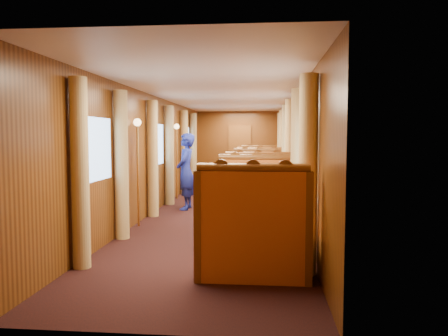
# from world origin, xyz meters

# --- Properties ---
(floor) EXTENTS (3.00, 12.00, 0.01)m
(floor) POSITION_xyz_m (0.00, 0.00, 0.00)
(floor) COLOR black
(floor) RESTS_ON ground
(ceiling) EXTENTS (3.00, 12.00, 0.01)m
(ceiling) POSITION_xyz_m (0.00, 0.00, 2.50)
(ceiling) COLOR silver
(ceiling) RESTS_ON wall_left
(wall_far) EXTENTS (3.00, 0.01, 2.50)m
(wall_far) POSITION_xyz_m (0.00, 6.00, 1.25)
(wall_far) COLOR brown
(wall_far) RESTS_ON floor
(wall_near) EXTENTS (3.00, 0.01, 2.50)m
(wall_near) POSITION_xyz_m (0.00, -6.00, 1.25)
(wall_near) COLOR brown
(wall_near) RESTS_ON floor
(wall_left) EXTENTS (0.01, 12.00, 2.50)m
(wall_left) POSITION_xyz_m (-1.50, 0.00, 1.25)
(wall_left) COLOR brown
(wall_left) RESTS_ON floor
(wall_right) EXTENTS (0.01, 12.00, 2.50)m
(wall_right) POSITION_xyz_m (1.50, 0.00, 1.25)
(wall_right) COLOR brown
(wall_right) RESTS_ON floor
(doorway_far) EXTENTS (0.80, 0.04, 2.00)m
(doorway_far) POSITION_xyz_m (0.00, 5.97, 1.00)
(doorway_far) COLOR brown
(doorway_far) RESTS_ON floor
(table_near) EXTENTS (1.05, 0.72, 0.75)m
(table_near) POSITION_xyz_m (0.75, -3.50, 0.38)
(table_near) COLOR white
(table_near) RESTS_ON floor
(banquette_near_fwd) EXTENTS (1.30, 0.55, 1.34)m
(banquette_near_fwd) POSITION_xyz_m (0.75, -4.51, 0.42)
(banquette_near_fwd) COLOR #AD3813
(banquette_near_fwd) RESTS_ON floor
(banquette_near_aft) EXTENTS (1.30, 0.55, 1.34)m
(banquette_near_aft) POSITION_xyz_m (0.75, -2.49, 0.42)
(banquette_near_aft) COLOR #AD3813
(banquette_near_aft) RESTS_ON floor
(table_mid) EXTENTS (1.05, 0.72, 0.75)m
(table_mid) POSITION_xyz_m (0.75, 0.00, 0.38)
(table_mid) COLOR white
(table_mid) RESTS_ON floor
(banquette_mid_fwd) EXTENTS (1.30, 0.55, 1.34)m
(banquette_mid_fwd) POSITION_xyz_m (0.75, -1.01, 0.42)
(banquette_mid_fwd) COLOR #AD3813
(banquette_mid_fwd) RESTS_ON floor
(banquette_mid_aft) EXTENTS (1.30, 0.55, 1.34)m
(banquette_mid_aft) POSITION_xyz_m (0.75, 1.01, 0.42)
(banquette_mid_aft) COLOR #AD3813
(banquette_mid_aft) RESTS_ON floor
(table_far) EXTENTS (1.05, 0.72, 0.75)m
(table_far) POSITION_xyz_m (0.75, 3.50, 0.38)
(table_far) COLOR white
(table_far) RESTS_ON floor
(banquette_far_fwd) EXTENTS (1.30, 0.55, 1.34)m
(banquette_far_fwd) POSITION_xyz_m (0.75, 2.49, 0.42)
(banquette_far_fwd) COLOR #AD3813
(banquette_far_fwd) RESTS_ON floor
(banquette_far_aft) EXTENTS (1.30, 0.55, 1.34)m
(banquette_far_aft) POSITION_xyz_m (0.75, 4.51, 0.42)
(banquette_far_aft) COLOR #AD3813
(banquette_far_aft) RESTS_ON floor
(tea_tray) EXTENTS (0.37, 0.30, 0.01)m
(tea_tray) POSITION_xyz_m (0.61, -3.55, 0.76)
(tea_tray) COLOR silver
(tea_tray) RESTS_ON table_near
(teapot_left) EXTENTS (0.17, 0.13, 0.13)m
(teapot_left) POSITION_xyz_m (0.57, -3.57, 0.82)
(teapot_left) COLOR silver
(teapot_left) RESTS_ON tea_tray
(teapot_right) EXTENTS (0.16, 0.14, 0.11)m
(teapot_right) POSITION_xyz_m (0.74, -3.61, 0.81)
(teapot_right) COLOR silver
(teapot_right) RESTS_ON tea_tray
(teapot_back) EXTENTS (0.19, 0.16, 0.13)m
(teapot_back) POSITION_xyz_m (0.65, -3.44, 0.81)
(teapot_back) COLOR silver
(teapot_back) RESTS_ON tea_tray
(fruit_plate) EXTENTS (0.22, 0.22, 0.05)m
(fruit_plate) POSITION_xyz_m (1.06, -3.65, 0.77)
(fruit_plate) COLOR white
(fruit_plate) RESTS_ON table_near
(cup_inboard) EXTENTS (0.08, 0.08, 0.26)m
(cup_inboard) POSITION_xyz_m (0.35, -3.41, 0.86)
(cup_inboard) COLOR white
(cup_inboard) RESTS_ON table_near
(cup_outboard) EXTENTS (0.08, 0.08, 0.26)m
(cup_outboard) POSITION_xyz_m (0.45, -3.30, 0.86)
(cup_outboard) COLOR white
(cup_outboard) RESTS_ON table_near
(rose_vase_mid) EXTENTS (0.06, 0.06, 0.36)m
(rose_vase_mid) POSITION_xyz_m (0.75, -0.01, 0.93)
(rose_vase_mid) COLOR silver
(rose_vase_mid) RESTS_ON table_mid
(rose_vase_far) EXTENTS (0.06, 0.06, 0.36)m
(rose_vase_far) POSITION_xyz_m (0.76, 3.52, 0.93)
(rose_vase_far) COLOR silver
(rose_vase_far) RESTS_ON table_far
(window_left_near) EXTENTS (0.01, 1.20, 0.90)m
(window_left_near) POSITION_xyz_m (-1.49, -3.50, 1.45)
(window_left_near) COLOR #83ADE1
(window_left_near) RESTS_ON wall_left
(curtain_left_near_a) EXTENTS (0.22, 0.22, 2.35)m
(curtain_left_near_a) POSITION_xyz_m (-1.38, -4.28, 1.18)
(curtain_left_near_a) COLOR tan
(curtain_left_near_a) RESTS_ON floor
(curtain_left_near_b) EXTENTS (0.22, 0.22, 2.35)m
(curtain_left_near_b) POSITION_xyz_m (-1.38, -2.72, 1.18)
(curtain_left_near_b) COLOR tan
(curtain_left_near_b) RESTS_ON floor
(window_right_near) EXTENTS (0.01, 1.20, 0.90)m
(window_right_near) POSITION_xyz_m (1.49, -3.50, 1.45)
(window_right_near) COLOR #83ADE1
(window_right_near) RESTS_ON wall_right
(curtain_right_near_a) EXTENTS (0.22, 0.22, 2.35)m
(curtain_right_near_a) POSITION_xyz_m (1.38, -4.28, 1.18)
(curtain_right_near_a) COLOR tan
(curtain_right_near_a) RESTS_ON floor
(curtain_right_near_b) EXTENTS (0.22, 0.22, 2.35)m
(curtain_right_near_b) POSITION_xyz_m (1.38, -2.72, 1.18)
(curtain_right_near_b) COLOR tan
(curtain_right_near_b) RESTS_ON floor
(window_left_mid) EXTENTS (0.01, 1.20, 0.90)m
(window_left_mid) POSITION_xyz_m (-1.49, 0.00, 1.45)
(window_left_mid) COLOR #83ADE1
(window_left_mid) RESTS_ON wall_left
(curtain_left_mid_a) EXTENTS (0.22, 0.22, 2.35)m
(curtain_left_mid_a) POSITION_xyz_m (-1.38, -0.78, 1.18)
(curtain_left_mid_a) COLOR tan
(curtain_left_mid_a) RESTS_ON floor
(curtain_left_mid_b) EXTENTS (0.22, 0.22, 2.35)m
(curtain_left_mid_b) POSITION_xyz_m (-1.38, 0.78, 1.18)
(curtain_left_mid_b) COLOR tan
(curtain_left_mid_b) RESTS_ON floor
(window_right_mid) EXTENTS (0.01, 1.20, 0.90)m
(window_right_mid) POSITION_xyz_m (1.49, 0.00, 1.45)
(window_right_mid) COLOR #83ADE1
(window_right_mid) RESTS_ON wall_right
(curtain_right_mid_a) EXTENTS (0.22, 0.22, 2.35)m
(curtain_right_mid_a) POSITION_xyz_m (1.38, -0.78, 1.18)
(curtain_right_mid_a) COLOR tan
(curtain_right_mid_a) RESTS_ON floor
(curtain_right_mid_b) EXTENTS (0.22, 0.22, 2.35)m
(curtain_right_mid_b) POSITION_xyz_m (1.38, 0.78, 1.18)
(curtain_right_mid_b) COLOR tan
(curtain_right_mid_b) RESTS_ON floor
(window_left_far) EXTENTS (0.01, 1.20, 0.90)m
(window_left_far) POSITION_xyz_m (-1.49, 3.50, 1.45)
(window_left_far) COLOR #83ADE1
(window_left_far) RESTS_ON wall_left
(curtain_left_far_a) EXTENTS (0.22, 0.22, 2.35)m
(curtain_left_far_a) POSITION_xyz_m (-1.38, 2.72, 1.18)
(curtain_left_far_a) COLOR tan
(curtain_left_far_a) RESTS_ON floor
(curtain_left_far_b) EXTENTS (0.22, 0.22, 2.35)m
(curtain_left_far_b) POSITION_xyz_m (-1.38, 4.28, 1.18)
(curtain_left_far_b) COLOR tan
(curtain_left_far_b) RESTS_ON floor
(window_right_far) EXTENTS (0.01, 1.20, 0.90)m
(window_right_far) POSITION_xyz_m (1.49, 3.50, 1.45)
(window_right_far) COLOR #83ADE1
(window_right_far) RESTS_ON wall_right
(curtain_right_far_a) EXTENTS (0.22, 0.22, 2.35)m
(curtain_right_far_a) POSITION_xyz_m (1.38, 2.72, 1.18)
(curtain_right_far_a) COLOR tan
(curtain_right_far_a) RESTS_ON floor
(curtain_right_far_b) EXTENTS (0.22, 0.22, 2.35)m
(curtain_right_far_b) POSITION_xyz_m (1.38, 4.28, 1.18)
(curtain_right_far_b) COLOR tan
(curtain_right_far_b) RESTS_ON floor
(sconce_left_fore) EXTENTS (0.14, 0.14, 1.95)m
(sconce_left_fore) POSITION_xyz_m (-1.40, -1.75, 1.38)
(sconce_left_fore) COLOR #BF8C3F
(sconce_left_fore) RESTS_ON floor
(sconce_right_fore) EXTENTS (0.14, 0.14, 1.95)m
(sconce_right_fore) POSITION_xyz_m (1.40, -1.75, 1.38)
(sconce_right_fore) COLOR #BF8C3F
(sconce_right_fore) RESTS_ON floor
(sconce_left_aft) EXTENTS (0.14, 0.14, 1.95)m
(sconce_left_aft) POSITION_xyz_m (-1.40, 1.75, 1.38)
(sconce_left_aft) COLOR #BF8C3F
(sconce_left_aft) RESTS_ON floor
(sconce_right_aft) EXTENTS (0.14, 0.14, 1.95)m
(sconce_right_aft) POSITION_xyz_m (1.40, 1.75, 1.38)
(sconce_right_aft) COLOR #BF8C3F
(sconce_right_aft) RESTS_ON floor
(steward) EXTENTS (0.41, 0.62, 1.70)m
(steward) POSITION_xyz_m (-0.86, 0.11, 0.85)
(steward) COLOR navy
(steward) RESTS_ON floor
(passenger) EXTENTS (0.40, 0.44, 0.76)m
(passenger) POSITION_xyz_m (0.75, 0.75, 0.74)
(passenger) COLOR beige
(passenger) RESTS_ON banquette_mid_aft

